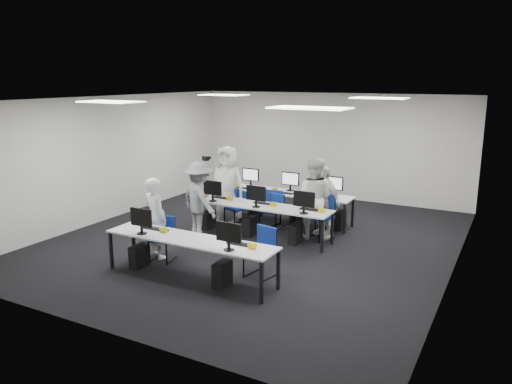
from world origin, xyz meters
The scene contains 23 objects.
room centered at (0.00, 0.00, 1.50)m, with size 9.00×9.02×3.00m.
ceiling_panels centered at (0.00, 0.00, 2.98)m, with size 5.20×4.60×0.02m.
desk_front centered at (0.00, -2.40, 0.68)m, with size 3.20×0.70×0.73m.
desk_mid centered at (0.00, 0.20, 0.68)m, with size 3.20×0.70×0.73m.
desk_back centered at (0.00, 1.60, 0.68)m, with size 3.20×0.70×0.73m.
equipment_front centered at (-0.19, -2.42, 0.36)m, with size 2.51×0.41×1.19m.
equipment_mid centered at (-0.19, 0.18, 0.36)m, with size 2.91×0.41×1.19m.
equipment_back centered at (0.19, 1.62, 0.36)m, with size 2.91×0.41×1.19m.
chair_0 centered at (-1.00, -1.92, 0.26)m, with size 0.50×0.53×0.84m.
chair_1 centered at (1.02, -1.73, 0.28)m, with size 0.50×0.54×0.88m.
chair_2 centered at (-0.93, 0.76, 0.26)m, with size 0.52×0.54×0.82m.
chair_3 centered at (-0.05, 0.84, 0.28)m, with size 0.48×0.52×0.89m.
chair_4 centered at (1.18, 0.76, 0.30)m, with size 0.62×0.64×0.96m.
chair_5 centered at (-1.14, 1.13, 0.26)m, with size 0.48×0.51×0.84m.
chair_6 centered at (0.09, 1.11, 0.27)m, with size 0.48×0.51×0.84m.
chair_7 centered at (1.01, 1.00, 0.27)m, with size 0.52×0.55×0.86m.
handbag centered at (-1.45, 0.14, 0.87)m, with size 0.34×0.21×0.27m, color olive.
student_0 centered at (-1.21, -1.83, 0.79)m, with size 0.58×0.38×1.58m, color white.
student_1 centered at (1.03, 0.71, 0.90)m, with size 0.87×0.68×1.79m, color white.
student_2 centered at (-1.25, 0.90, 0.92)m, with size 0.90×0.59×1.85m, color white.
student_3 centered at (1.15, 1.02, 0.78)m, with size 0.91×0.38×1.56m, color white.
photographer centered at (-1.17, -0.40, 0.84)m, with size 1.08×0.62×1.68m, color gray.
dslr_camera centered at (-1.10, -0.24, 1.73)m, with size 0.14×0.18×0.10m, color black.
Camera 1 is at (4.86, -9.05, 3.44)m, focal length 35.00 mm.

